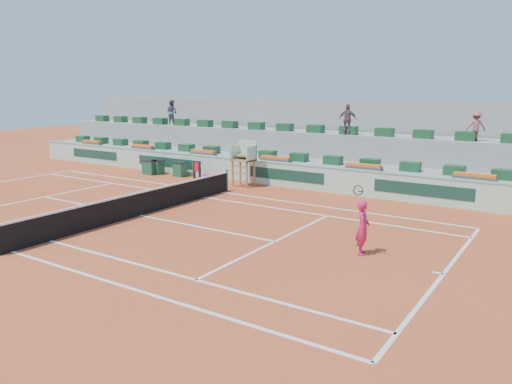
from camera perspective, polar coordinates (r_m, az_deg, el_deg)
ground at (r=20.82m, az=-13.11°, el=-2.64°), size 90.00×90.00×0.00m
seating_tier_lower at (r=28.95m, az=2.28°, el=2.90°), size 36.00×4.00×1.20m
seating_tier_upper at (r=30.22m, az=3.86°, el=4.60°), size 36.00×2.40×2.60m
stadium_back_wall at (r=31.52m, az=5.33°, el=6.52°), size 36.00×0.40×4.40m
player_bag at (r=27.54m, az=-5.12°, el=1.56°), size 0.92×0.41×0.41m
spectator_left at (r=35.18m, az=-9.60°, el=8.98°), size 0.84×0.67×1.68m
spectator_mid at (r=27.45m, az=10.43°, el=8.16°), size 1.04×0.64×1.65m
spectator_right at (r=26.04m, az=23.84°, el=6.90°), size 1.04×0.82×1.41m
court_lines at (r=20.82m, az=-13.11°, el=-2.62°), size 23.89×11.09×0.01m
tennis_net at (r=20.70m, az=-13.17°, el=-1.22°), size 0.10×11.97×1.10m
advertising_hoarding at (r=27.09m, az=-0.08°, el=2.36°), size 36.00×0.34×1.26m
umpire_chair at (r=26.15m, az=-1.33°, el=4.03°), size 1.10×0.90×2.40m
seat_row_lower at (r=28.07m, az=1.35°, el=4.31°), size 32.90×0.60×0.44m
seat_row_upper at (r=29.55m, az=3.33°, el=7.40°), size 32.90×0.60×0.44m
flower_planters at (r=28.25m, az=-2.10°, el=4.18°), size 26.80×0.36×0.28m
drink_cooler_a at (r=29.45m, az=-8.69°, el=2.57°), size 0.69×0.59×0.84m
drink_cooler_b at (r=30.53m, az=-11.22°, el=2.81°), size 0.70×0.61×0.84m
drink_cooler_c at (r=30.55m, az=-11.94°, el=2.78°), size 0.85×0.73×0.84m
towel_rack at (r=28.48m, az=-6.78°, el=2.68°), size 0.60×0.10×1.03m
tennis_player at (r=15.78m, az=12.11°, el=-3.97°), size 0.58×0.92×2.28m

